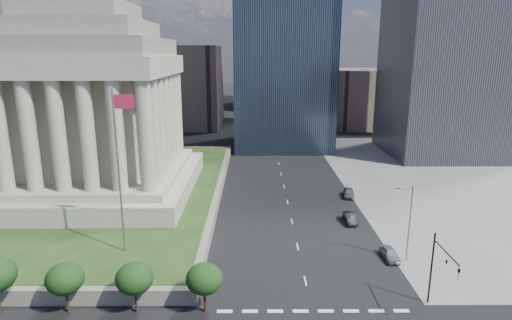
{
  "coord_description": "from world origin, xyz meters",
  "views": [
    {
      "loc": [
        -5.99,
        -24.75,
        25.85
      ],
      "look_at": [
        -5.74,
        23.44,
        13.67
      ],
      "focal_mm": 30.0,
      "sensor_mm": 36.0,
      "label": 1
    }
  ],
  "objects_px": {
    "parked_sedan_mid": "(350,218)",
    "street_lamp_north": "(409,219)",
    "traffic_signal_ne": "(440,266)",
    "flagpole": "(119,164)",
    "parked_sedan_near": "(390,254)",
    "parked_sedan_far": "(349,193)",
    "war_memorial": "(86,80)"
  },
  "relations": [
    {
      "from": "war_memorial",
      "to": "parked_sedan_far",
      "type": "bearing_deg",
      "value": 2.26
    },
    {
      "from": "flagpole",
      "to": "parked_sedan_near",
      "type": "height_order",
      "value": "flagpole"
    },
    {
      "from": "war_memorial",
      "to": "street_lamp_north",
      "type": "relative_size",
      "value": 3.9
    },
    {
      "from": "traffic_signal_ne",
      "to": "street_lamp_north",
      "type": "distance_m",
      "value": 11.34
    },
    {
      "from": "traffic_signal_ne",
      "to": "parked_sedan_mid",
      "type": "distance_m",
      "value": 24.55
    },
    {
      "from": "street_lamp_north",
      "to": "parked_sedan_near",
      "type": "relative_size",
      "value": 2.34
    },
    {
      "from": "street_lamp_north",
      "to": "parked_sedan_far",
      "type": "height_order",
      "value": "street_lamp_north"
    },
    {
      "from": "street_lamp_north",
      "to": "parked_sedan_mid",
      "type": "bearing_deg",
      "value": 108.99
    },
    {
      "from": "parked_sedan_near",
      "to": "parked_sedan_far",
      "type": "bearing_deg",
      "value": 87.85
    },
    {
      "from": "war_memorial",
      "to": "parked_sedan_mid",
      "type": "height_order",
      "value": "war_memorial"
    },
    {
      "from": "parked_sedan_mid",
      "to": "street_lamp_north",
      "type": "bearing_deg",
      "value": -70.28
    },
    {
      "from": "traffic_signal_ne",
      "to": "parked_sedan_far",
      "type": "xyz_separation_m",
      "value": [
        -1.0,
        36.1,
        -4.46
      ]
    },
    {
      "from": "war_memorial",
      "to": "parked_sedan_near",
      "type": "bearing_deg",
      "value": -26.4
    },
    {
      "from": "parked_sedan_far",
      "to": "flagpole",
      "type": "bearing_deg",
      "value": -132.99
    },
    {
      "from": "war_memorial",
      "to": "parked_sedan_near",
      "type": "distance_m",
      "value": 54.84
    },
    {
      "from": "flagpole",
      "to": "traffic_signal_ne",
      "type": "height_order",
      "value": "flagpole"
    },
    {
      "from": "parked_sedan_near",
      "to": "parked_sedan_far",
      "type": "relative_size",
      "value": 0.92
    },
    {
      "from": "street_lamp_north",
      "to": "parked_sedan_far",
      "type": "bearing_deg",
      "value": 94.22
    },
    {
      "from": "traffic_signal_ne",
      "to": "parked_sedan_mid",
      "type": "bearing_deg",
      "value": 98.34
    },
    {
      "from": "parked_sedan_near",
      "to": "parked_sedan_mid",
      "type": "distance_m",
      "value": 12.41
    },
    {
      "from": "war_memorial",
      "to": "parked_sedan_mid",
      "type": "bearing_deg",
      "value": -13.63
    },
    {
      "from": "war_memorial",
      "to": "parked_sedan_far",
      "type": "height_order",
      "value": "war_memorial"
    },
    {
      "from": "traffic_signal_ne",
      "to": "parked_sedan_far",
      "type": "distance_m",
      "value": 36.39
    },
    {
      "from": "flagpole",
      "to": "parked_sedan_far",
      "type": "bearing_deg",
      "value": 37.74
    },
    {
      "from": "war_memorial",
      "to": "street_lamp_north",
      "type": "height_order",
      "value": "war_memorial"
    },
    {
      "from": "war_memorial",
      "to": "flagpole",
      "type": "bearing_deg",
      "value": -63.11
    },
    {
      "from": "traffic_signal_ne",
      "to": "parked_sedan_near",
      "type": "relative_size",
      "value": 1.87
    },
    {
      "from": "flagpole",
      "to": "traffic_signal_ne",
      "type": "distance_m",
      "value": 36.69
    },
    {
      "from": "traffic_signal_ne",
      "to": "parked_sedan_near",
      "type": "height_order",
      "value": "traffic_signal_ne"
    },
    {
      "from": "war_memorial",
      "to": "parked_sedan_far",
      "type": "distance_m",
      "value": 49.98
    },
    {
      "from": "flagpole",
      "to": "parked_sedan_mid",
      "type": "distance_m",
      "value": 35.89
    },
    {
      "from": "traffic_signal_ne",
      "to": "street_lamp_north",
      "type": "bearing_deg",
      "value": 85.81
    }
  ]
}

